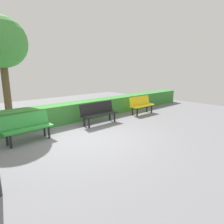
{
  "coord_description": "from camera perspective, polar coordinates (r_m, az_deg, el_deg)",
  "views": [
    {
      "loc": [
        3.44,
        4.88,
        2.16
      ],
      "look_at": [
        -1.52,
        -0.44,
        0.55
      ],
      "focal_mm": 30.97,
      "sensor_mm": 36.0,
      "label": 1
    }
  ],
  "objects": [
    {
      "name": "ground_plane",
      "position": [
        6.35,
        -7.4,
        -7.53
      ],
      "size": [
        18.44,
        18.44,
        0.0
      ],
      "primitive_type": "plane",
      "color": "slate"
    },
    {
      "name": "bench_yellow",
      "position": [
        9.64,
        8.64,
        2.3
      ],
      "size": [
        1.41,
        0.5,
        0.86
      ],
      "rotation": [
        0.0,
        0.0,
        -0.02
      ],
      "color": "yellow",
      "rests_on": "ground_plane"
    },
    {
      "name": "hedge_row",
      "position": [
        8.65,
        -9.2,
        0.48
      ],
      "size": [
        14.44,
        0.78,
        0.77
      ],
      "primitive_type": "cube",
      "color": "#387F33",
      "rests_on": "ground_plane"
    },
    {
      "name": "bench_green",
      "position": [
        6.4,
        -23.77,
        -3.84
      ],
      "size": [
        1.47,
        0.53,
        0.86
      ],
      "rotation": [
        0.0,
        0.0,
        0.04
      ],
      "color": "#2D8C38",
      "rests_on": "ground_plane"
    },
    {
      "name": "bench_black",
      "position": [
        7.78,
        -3.92,
        0.0
      ],
      "size": [
        1.65,
        0.48,
        0.86
      ],
      "rotation": [
        0.0,
        0.0,
        0.01
      ],
      "color": "black",
      "rests_on": "ground_plane"
    },
    {
      "name": "tree_near",
      "position": [
        9.12,
        -29.94,
        17.15
      ],
      "size": [
        2.0,
        2.0,
        4.2
      ],
      "color": "brown",
      "rests_on": "ground_plane"
    }
  ]
}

